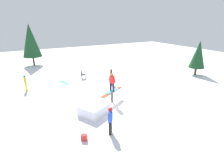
# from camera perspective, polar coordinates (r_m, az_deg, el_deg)

# --- Properties ---
(ground_plane) EXTENTS (60.00, 60.00, 0.00)m
(ground_plane) POSITION_cam_1_polar(r_m,az_deg,el_deg) (13.60, -0.00, -5.86)
(ground_plane) COLOR white
(rail_feature) EXTENTS (2.26, 1.36, 0.88)m
(rail_feature) POSITION_cam_1_polar(r_m,az_deg,el_deg) (13.29, -0.00, -2.99)
(rail_feature) COLOR black
(rail_feature) RESTS_ON ground
(snow_kicker_ramp) EXTENTS (2.29, 2.16, 0.70)m
(snow_kicker_ramp) POSITION_cam_1_polar(r_m,az_deg,el_deg) (11.92, -5.81, -8.07)
(snow_kicker_ramp) COLOR white
(snow_kicker_ramp) RESTS_ON ground
(main_rider_on_rail) EXTENTS (1.32, 0.72, 1.43)m
(main_rider_on_rail) POSITION_cam_1_polar(r_m,az_deg,el_deg) (12.98, -0.00, 0.51)
(main_rider_on_rail) COLOR #2FADD0
(main_rider_on_rail) RESTS_ON rail_feature
(bystander_yellow) EXTENTS (0.21, 0.62, 1.46)m
(bystander_yellow) POSITION_cam_1_polar(r_m,az_deg,el_deg) (17.19, -26.44, 0.55)
(bystander_yellow) COLOR yellow
(bystander_yellow) RESTS_ON ground
(bystander_brown) EXTENTS (0.42, 0.65, 1.56)m
(bystander_brown) POSITION_cam_1_polar(r_m,az_deg,el_deg) (16.95, -0.25, 2.68)
(bystander_brown) COLOR black
(bystander_brown) RESTS_ON ground
(bystander_blue) EXTENTS (0.46, 0.62, 1.60)m
(bystander_blue) POSITION_cam_1_polar(r_m,az_deg,el_deg) (9.67, -0.55, -11.42)
(bystander_blue) COLOR black
(bystander_blue) RESTS_ON ground
(loose_snowboard_cyan) EXTENTS (0.77, 1.55, 0.02)m
(loose_snowboard_cyan) POSITION_cam_1_polar(r_m,az_deg,el_deg) (18.36, -15.45, 0.48)
(loose_snowboard_cyan) COLOR #19ABBF
(loose_snowboard_cyan) RESTS_ON ground
(folding_chair) EXTENTS (0.59, 0.59, 0.88)m
(folding_chair) POSITION_cam_1_polar(r_m,az_deg,el_deg) (19.02, -9.47, 2.90)
(folding_chair) COLOR #3F3F44
(folding_chair) RESTS_ON ground
(backpack_on_snow) EXTENTS (0.37, 0.35, 0.34)m
(backpack_on_snow) POSITION_cam_1_polar(r_m,az_deg,el_deg) (9.69, -9.08, -16.85)
(backpack_on_snow) COLOR red
(backpack_on_snow) RESTS_ON ground
(pine_tree_near) EXTENTS (1.71, 1.71, 3.89)m
(pine_tree_near) POSITION_cam_1_polar(r_m,az_deg,el_deg) (21.98, 26.34, 8.65)
(pine_tree_near) COLOR #4C331E
(pine_tree_near) RESTS_ON ground
(pine_tree_far) EXTENTS (2.46, 2.46, 5.59)m
(pine_tree_far) POSITION_cam_1_polar(r_m,az_deg,el_deg) (26.39, -25.07, 12.75)
(pine_tree_far) COLOR #4C331E
(pine_tree_far) RESTS_ON ground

